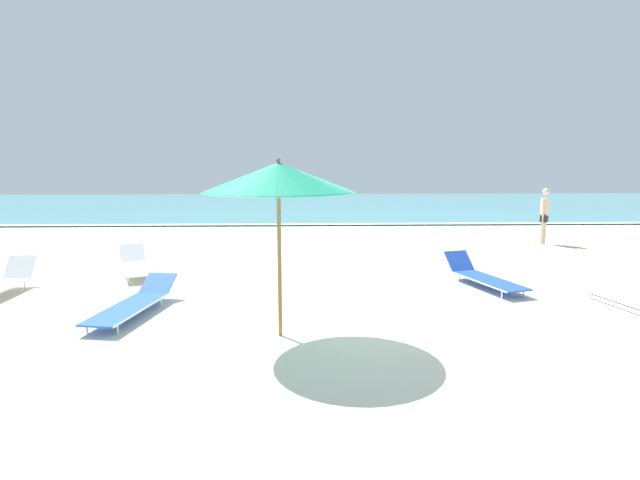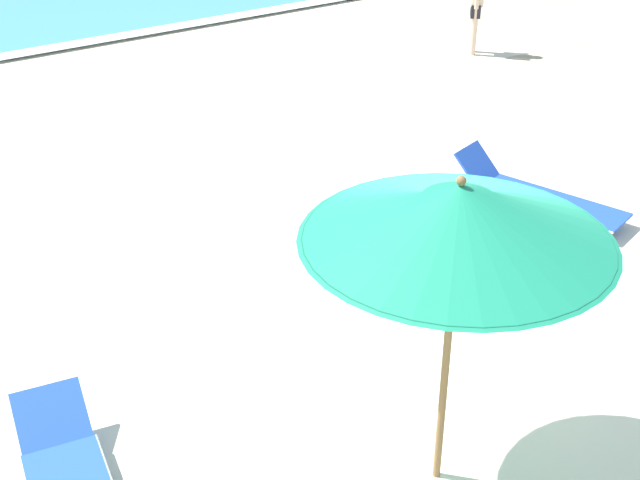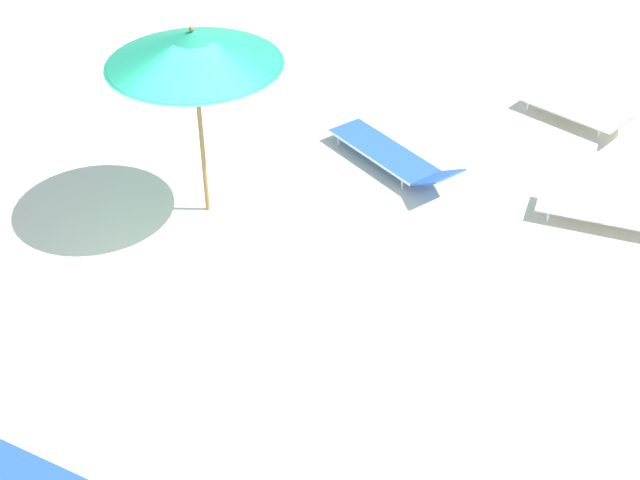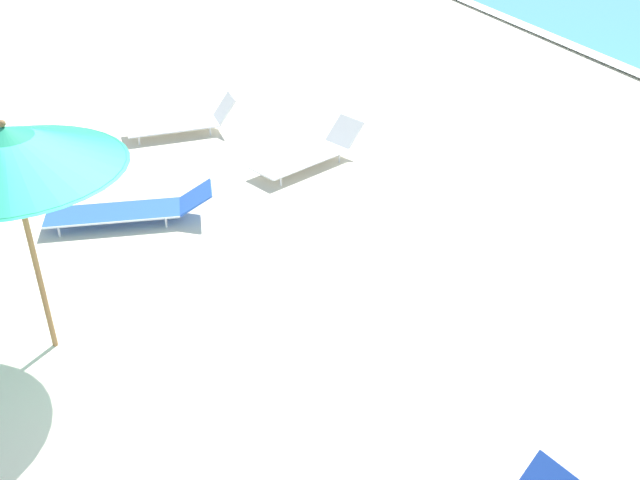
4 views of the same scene
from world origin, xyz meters
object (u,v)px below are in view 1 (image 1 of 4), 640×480
beach_umbrella (278,178)px  lounger_stack (640,307)px  sun_lounger_near_water_right (483,276)px  sun_lounger_mid_beach_solo (136,265)px  sun_lounger_near_water_left (134,303)px  beachgoer_wading_adult (544,212)px

beach_umbrella → lounger_stack: bearing=8.2°
sun_lounger_near_water_right → sun_lounger_mid_beach_solo: bearing=153.2°
sun_lounger_mid_beach_solo → beach_umbrella: bearing=-73.8°
lounger_stack → sun_lounger_near_water_left: 8.76m
sun_lounger_near_water_right → sun_lounger_mid_beach_solo: 7.81m
lounger_stack → sun_lounger_near_water_left: (-8.76, 0.26, 0.08)m
sun_lounger_near_water_left → sun_lounger_near_water_right: 6.93m
sun_lounger_near_water_left → beachgoer_wading_adult: bearing=43.4°
beach_umbrella → lounger_stack: beach_umbrella is taller
sun_lounger_near_water_left → beachgoer_wading_adult: (10.55, 7.03, 0.80)m
lounger_stack → sun_lounger_mid_beach_solo: (-9.74, 3.36, 0.09)m
sun_lounger_near_water_right → beachgoer_wading_adult: beachgoer_wading_adult is taller
lounger_stack → sun_lounger_near_water_right: bearing=124.0°
beach_umbrella → lounger_stack: size_ratio=1.37×
beach_umbrella → sun_lounger_mid_beach_solo: size_ratio=1.24×
sun_lounger_mid_beach_solo → sun_lounger_near_water_left: bearing=-96.3°
beach_umbrella → sun_lounger_near_water_left: size_ratio=1.09×
beach_umbrella → sun_lounger_mid_beach_solo: beach_umbrella is taller
beach_umbrella → sun_lounger_mid_beach_solo: 5.95m
beachgoer_wading_adult → beach_umbrella: bearing=-3.4°
sun_lounger_near_water_left → sun_lounger_near_water_right: bearing=24.1°
sun_lounger_mid_beach_solo → beachgoer_wading_adult: beachgoer_wading_adult is taller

